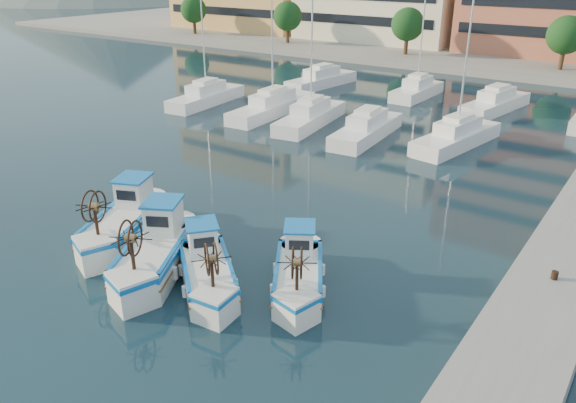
# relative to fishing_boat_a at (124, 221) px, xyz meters

# --- Properties ---
(ground) EXTENTS (300.00, 300.00, 0.00)m
(ground) POSITION_rel_fishing_boat_a_xyz_m (3.95, -0.78, -0.89)
(ground) COLOR #193643
(ground) RESTS_ON ground
(quay) EXTENTS (3.00, 60.00, 1.20)m
(quay) POSITION_rel_fishing_boat_a_xyz_m (16.95, 7.22, -0.29)
(quay) COLOR gray
(quay) RESTS_ON ground
(yacht_marina) EXTENTS (40.19, 21.89, 11.50)m
(yacht_marina) POSITION_rel_fishing_boat_a_xyz_m (1.23, 26.94, -0.36)
(yacht_marina) COLOR white
(yacht_marina) RESTS_ON ground
(fishing_boat_a) EXTENTS (3.90, 5.36, 3.23)m
(fishing_boat_a) POSITION_rel_fishing_boat_a_xyz_m (0.00, 0.00, 0.00)
(fishing_boat_a) COLOR white
(fishing_boat_a) RESTS_ON ground
(fishing_boat_b) EXTENTS (4.20, 5.38, 3.25)m
(fishing_boat_b) POSITION_rel_fishing_boat_a_xyz_m (3.24, -1.10, 0.01)
(fishing_boat_b) COLOR white
(fishing_boat_b) RESTS_ON ground
(fishing_boat_c) EXTENTS (4.47, 4.18, 2.82)m
(fishing_boat_c) POSITION_rel_fishing_boat_a_xyz_m (5.77, -0.84, -0.11)
(fishing_boat_c) COLOR white
(fishing_boat_c) RESTS_ON ground
(fishing_boat_d) EXTENTS (3.77, 4.53, 2.76)m
(fishing_boat_d) POSITION_rel_fishing_boat_a_xyz_m (8.75, 1.06, -0.13)
(fishing_boat_d) COLOR white
(fishing_boat_d) RESTS_ON ground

